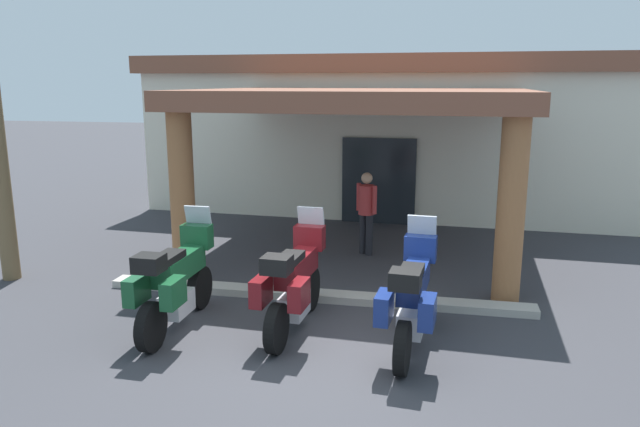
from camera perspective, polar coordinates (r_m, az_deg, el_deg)
name	(u,v)px	position (r m, az deg, el deg)	size (l,w,h in m)	color
ground_plane	(318,346)	(8.12, -0.19, -12.49)	(80.00, 80.00, 0.00)	#38383D
motel_building	(396,128)	(17.80, 7.26, 8.06)	(13.32, 12.78, 4.07)	silver
motorcycle_green	(175,281)	(8.63, -13.63, -6.30)	(0.71, 2.21, 1.61)	black
motorcycle_maroon	(294,283)	(8.35, -2.50, -6.60)	(0.73, 2.21, 1.61)	black
motorcycle_blue	(412,298)	(7.88, 8.76, -7.93)	(0.73, 2.21, 1.61)	black
pedestrian	(366,208)	(11.96, 4.45, 0.57)	(0.44, 0.36, 1.67)	black
curb_strip	(313,295)	(9.71, -0.65, -7.80)	(6.91, 0.36, 0.12)	#ADA89E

